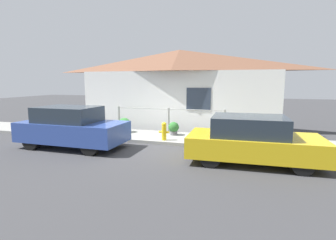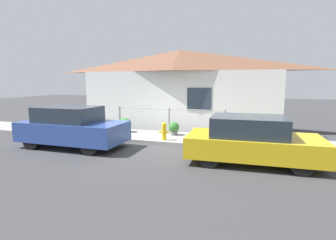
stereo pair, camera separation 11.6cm
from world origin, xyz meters
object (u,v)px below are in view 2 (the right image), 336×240
Objects in this scene: potted_plant_near_hydrant at (174,128)px; potted_plant_corner at (258,133)px; car_left at (72,127)px; potted_plant_by_fence at (125,124)px; fire_hydrant at (164,131)px; car_right at (251,140)px.

potted_plant_corner is (3.30, -0.15, 0.02)m from potted_plant_near_hydrant.
potted_plant_by_fence is at bearing 73.08° from car_left.
fire_hydrant is 1.19× the size of potted_plant_corner.
car_left is 6.48× the size of potted_plant_corner.
potted_plant_near_hydrant is 3.31m from potted_plant_corner.
fire_hydrant is 3.51m from potted_plant_corner.
potted_plant_by_fence reaches higher than potted_plant_corner.
car_left is at bearing -107.58° from potted_plant_by_fence.
potted_plant_corner is at bearing 14.66° from fire_hydrant.
potted_plant_near_hydrant is at bearing 85.13° from fire_hydrant.
fire_hydrant is at bearing 152.58° from car_right.
car_left is at bearing -139.85° from potted_plant_near_hydrant.
potted_plant_near_hydrant is at bearing 40.81° from car_left.
fire_hydrant is at bearing -25.06° from potted_plant_by_fence.
fire_hydrant is 1.26× the size of potted_plant_near_hydrant.
potted_plant_corner is at bearing 82.59° from car_right.
fire_hydrant reaches higher than potted_plant_corner.
potted_plant_by_fence is at bearing -179.12° from potted_plant_near_hydrant.
potted_plant_by_fence is at bearing 178.79° from potted_plant_corner.
potted_plant_by_fence is 5.54m from potted_plant_corner.
car_right reaches higher than fire_hydrant.
car_left is 1.01× the size of car_right.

